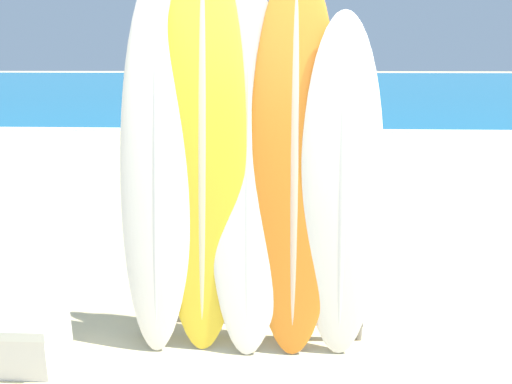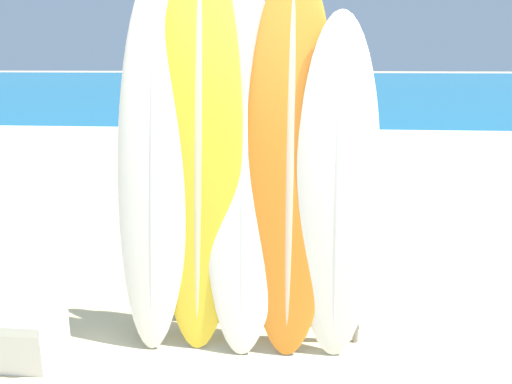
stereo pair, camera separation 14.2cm
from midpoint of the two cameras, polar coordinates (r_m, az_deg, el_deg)
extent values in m
plane|color=beige|center=(3.16, 2.71, -21.05)|extent=(160.00, 160.00, 0.00)
cube|color=#146693|center=(43.16, 2.72, 12.45)|extent=(120.00, 60.00, 0.00)
cube|color=white|center=(13.55, 2.72, 7.07)|extent=(120.00, 0.60, 0.01)
cylinder|color=gray|center=(3.53, -14.14, -9.83)|extent=(0.04, 0.04, 0.80)
cylinder|color=gray|center=(3.42, 10.85, -10.44)|extent=(0.04, 0.04, 0.80)
cylinder|color=gray|center=(3.25, -1.90, -4.30)|extent=(1.52, 0.04, 0.04)
cylinder|color=gray|center=(3.53, -1.81, -14.52)|extent=(1.52, 0.04, 0.04)
ellipsoid|color=silver|center=(3.29, -12.44, 3.38)|extent=(0.49, 0.62, 2.43)
ellipsoid|color=silver|center=(3.29, -12.44, 3.38)|extent=(0.09, 0.60, 2.33)
ellipsoid|color=yellow|center=(3.23, -7.37, 5.18)|extent=(0.56, 0.57, 2.63)
ellipsoid|color=beige|center=(3.23, -7.37, 5.18)|extent=(0.10, 0.55, 2.52)
ellipsoid|color=silver|center=(3.22, -2.07, 2.47)|extent=(0.53, 0.66, 2.32)
ellipsoid|color=silver|center=(3.22, -2.07, 2.47)|extent=(0.10, 0.64, 2.23)
ellipsoid|color=orange|center=(3.19, 3.15, 3.83)|extent=(0.58, 0.64, 2.48)
ellipsoid|color=beige|center=(3.19, 3.15, 3.83)|extent=(0.10, 0.62, 2.38)
ellipsoid|color=silver|center=(3.19, 8.52, 0.73)|extent=(0.53, 0.48, 2.16)
ellipsoid|color=silver|center=(3.19, 8.52, 0.73)|extent=(0.09, 0.48, 2.08)
cylinder|color=#A87A5B|center=(11.70, -0.80, 7.88)|extent=(0.12, 0.12, 0.84)
cylinder|color=#A87A5B|center=(11.67, -1.69, 7.86)|extent=(0.12, 0.12, 0.84)
cube|color=gold|center=(11.65, -1.25, 9.30)|extent=(0.27, 0.20, 0.25)
cube|color=#42996B|center=(11.62, -1.26, 11.53)|extent=(0.29, 0.22, 0.66)
sphere|color=#A87A5B|center=(11.60, -1.28, 13.92)|extent=(0.24, 0.24, 0.24)
cylinder|color=beige|center=(6.79, -3.30, 2.22)|extent=(0.10, 0.10, 0.73)
cylinder|color=beige|center=(6.88, -2.22, 2.39)|extent=(0.10, 0.10, 0.73)
cube|color=gold|center=(6.78, -2.78, 4.40)|extent=(0.24, 0.23, 0.22)
cube|color=#3370BC|center=(6.72, -2.82, 7.69)|extent=(0.26, 0.25, 0.57)
sphere|color=beige|center=(6.68, -2.87, 11.25)|extent=(0.20, 0.20, 0.20)
cube|color=silver|center=(3.61, -26.77, -15.22)|extent=(0.55, 0.37, 0.27)
cube|color=white|center=(3.54, -27.09, -12.89)|extent=(0.58, 0.39, 0.06)
camera|label=1|loc=(0.07, -91.02, -0.27)|focal=35.00mm
camera|label=2|loc=(0.07, 88.98, 0.27)|focal=35.00mm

